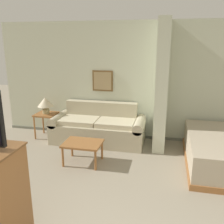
{
  "coord_description": "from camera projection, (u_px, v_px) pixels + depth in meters",
  "views": [
    {
      "loc": [
        0.39,
        -1.37,
        2.15
      ],
      "look_at": [
        -0.46,
        2.45,
        1.05
      ],
      "focal_mm": 40.0,
      "sensor_mm": 36.0,
      "label": 1
    }
  ],
  "objects": [
    {
      "name": "side_table",
      "position": [
        46.0,
        117.0,
        5.76
      ],
      "size": [
        0.47,
        0.47,
        0.57
      ],
      "color": "#996033",
      "rests_on": "ground_plane"
    },
    {
      "name": "coffee_table",
      "position": [
        83.0,
        145.0,
        4.52
      ],
      "size": [
        0.68,
        0.52,
        0.4
      ],
      "color": "#996033",
      "rests_on": "ground_plane"
    },
    {
      "name": "table_lamp",
      "position": [
        45.0,
        103.0,
        5.66
      ],
      "size": [
        0.36,
        0.36,
        0.38
      ],
      "color": "tan",
      "rests_on": "side_table"
    },
    {
      "name": "wall_partition_pillar",
      "position": [
        162.0,
        86.0,
        5.0
      ],
      "size": [
        0.24,
        0.81,
        2.6
      ],
      "color": "beige",
      "rests_on": "ground_plane"
    },
    {
      "name": "couch",
      "position": [
        98.0,
        128.0,
        5.53
      ],
      "size": [
        2.04,
        0.84,
        0.85
      ],
      "color": "#B7AD8E",
      "rests_on": "ground_plane"
    },
    {
      "name": "wall_back",
      "position": [
        149.0,
        82.0,
        5.5
      ],
      "size": [
        6.97,
        0.16,
        2.6
      ],
      "color": "beige",
      "rests_on": "ground_plane"
    }
  ]
}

